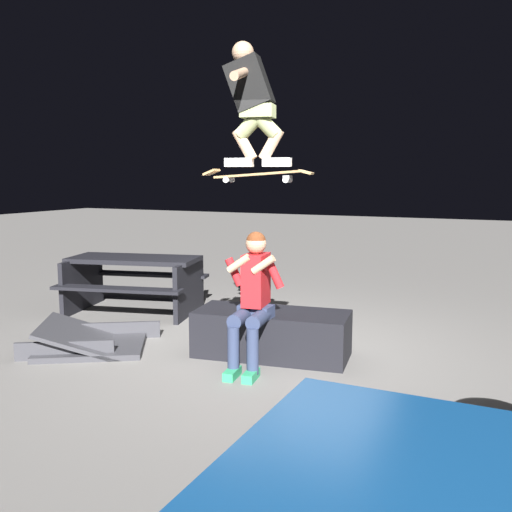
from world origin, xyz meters
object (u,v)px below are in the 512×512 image
Objects in this scene: person_sitting_on_ledge at (253,294)px; kicker_ramp at (92,342)px; skater_airborne at (252,98)px; ledge_box_main at (272,334)px; skateboard at (258,175)px; picnic_table_back at (134,275)px.

person_sitting_on_ledge is 0.92× the size of kicker_ramp.
skater_airborne reaches higher than person_sitting_on_ledge.
ledge_box_main is 1.93m from kicker_ramp.
skateboard reaches higher than person_sitting_on_ledge.
skater_airborne is at bearing -56.32° from person_sitting_on_ledge.
picnic_table_back is (2.42, -1.30, -1.34)m from skateboard.
person_sitting_on_ledge reaches higher than ledge_box_main.
skateboard is at bearing -172.79° from kicker_ramp.
ledge_box_main is at bearing 158.28° from picnic_table_back.
skateboard reaches higher than picnic_table_back.
ledge_box_main is 1.49× the size of skateboard.
person_sitting_on_ledge is (0.03, 0.38, 0.49)m from ledge_box_main.
skater_airborne is 3.38m from picnic_table_back.
person_sitting_on_ledge reaches higher than picnic_table_back.
skater_airborne is 0.79× the size of kicker_ramp.
skater_airborne reaches higher than picnic_table_back.
picnic_table_back is at bearing -28.25° from skateboard.
skateboard is 0.69m from skater_airborne.
skateboard is 3.05m from picnic_table_back.
skater_airborne is at bearing 80.19° from ledge_box_main.
skateboard is (0.00, 0.33, 1.60)m from ledge_box_main.
ledge_box_main is 0.62m from person_sitting_on_ledge.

